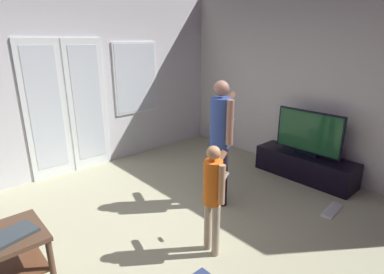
# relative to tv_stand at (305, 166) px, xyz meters

# --- Properties ---
(ground_plane) EXTENTS (6.02, 4.98, 0.02)m
(ground_plane) POSITION_rel_tv_stand_xyz_m (-2.66, 0.22, -0.20)
(ground_plane) COLOR #AEAD8B
(wall_back_with_doors) EXTENTS (6.02, 0.09, 2.92)m
(wall_back_with_doors) POSITION_rel_tv_stand_xyz_m (-2.61, 2.67, 1.23)
(wall_back_with_doors) COLOR silver
(wall_back_with_doors) RESTS_ON ground_plane
(wall_right_plain) EXTENTS (0.06, 4.98, 2.89)m
(wall_right_plain) POSITION_rel_tv_stand_xyz_m (0.32, 0.22, 1.25)
(wall_right_plain) COLOR silver
(wall_right_plain) RESTS_ON ground_plane
(tv_stand) EXTENTS (0.47, 1.48, 0.38)m
(tv_stand) POSITION_rel_tv_stand_xyz_m (0.00, 0.00, 0.00)
(tv_stand) COLOR black
(tv_stand) RESTS_ON ground_plane
(flat_screen_tv) EXTENTS (0.08, 1.01, 0.67)m
(flat_screen_tv) POSITION_rel_tv_stand_xyz_m (-0.00, 0.00, 0.53)
(flat_screen_tv) COLOR black
(flat_screen_tv) RESTS_ON tv_stand
(person_adult) EXTENTS (0.57, 0.43, 1.59)m
(person_adult) POSITION_rel_tv_stand_xyz_m (-1.51, 0.38, 0.76)
(person_adult) COLOR #261D2A
(person_adult) RESTS_ON ground_plane
(person_child) EXTENTS (0.41, 0.30, 1.13)m
(person_child) POSITION_rel_tv_stand_xyz_m (-2.28, -0.25, 0.48)
(person_child) COLOR tan
(person_child) RESTS_ON ground_plane
(loose_keyboard) EXTENTS (0.45, 0.17, 0.02)m
(loose_keyboard) POSITION_rel_tv_stand_xyz_m (-0.63, -0.73, -0.18)
(loose_keyboard) COLOR white
(loose_keyboard) RESTS_ON ground_plane
(laptop_closed) EXTENTS (0.40, 0.31, 0.03)m
(laptop_closed) POSITION_rel_tv_stand_xyz_m (-3.83, 0.53, 0.32)
(laptop_closed) COLOR #2F393E
(laptop_closed) RESTS_ON coffee_table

